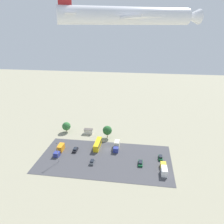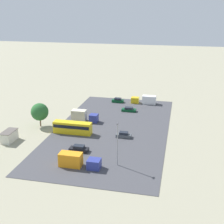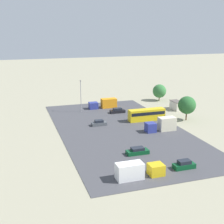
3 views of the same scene
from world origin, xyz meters
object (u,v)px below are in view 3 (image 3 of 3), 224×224
(parked_car_2, at_px, (137,151))
(parked_truck_2, at_px, (162,125))
(bus, at_px, (147,114))
(parked_truck_1, at_px, (137,171))
(parked_car_3, at_px, (117,111))
(shed_building, at_px, (177,105))
(parked_car_1, at_px, (184,165))
(parked_car_0, at_px, (99,123))
(parked_truck_0, at_px, (104,104))

(parked_car_2, height_order, parked_truck_2, parked_truck_2)
(bus, xyz_separation_m, parked_truck_1, (-31.89, 16.18, -0.44))
(bus, xyz_separation_m, parked_car_3, (10.30, 5.24, -1.13))
(shed_building, distance_m, parked_car_1, 44.65)
(parked_car_1, relative_size, parked_truck_1, 0.48)
(parked_car_1, height_order, parked_car_3, parked_car_1)
(parked_car_1, height_order, parked_truck_2, parked_truck_2)
(parked_car_3, bearing_deg, parked_car_0, -40.14)
(parked_car_1, distance_m, parked_car_3, 41.46)
(shed_building, distance_m, parked_car_2, 40.24)
(parked_car_3, distance_m, parked_truck_1, 43.59)
(parked_car_1, bearing_deg, parked_car_2, -148.29)
(parked_car_0, relative_size, parked_truck_0, 0.44)
(bus, relative_size, parked_truck_2, 1.33)
(parked_truck_2, bearing_deg, bus, 0.21)
(parked_truck_0, distance_m, parked_truck_1, 50.22)
(parked_car_2, relative_size, parked_truck_0, 0.52)
(bus, bearing_deg, parked_truck_1, 153.09)
(bus, height_order, parked_car_0, bus)
(parked_truck_1, bearing_deg, shed_building, 142.78)
(bus, distance_m, parked_car_3, 11.61)
(shed_building, distance_m, parked_truck_0, 23.54)
(parked_car_0, relative_size, parked_car_2, 0.85)
(bus, height_order, parked_car_1, bus)
(parked_car_1, xyz_separation_m, parked_truck_2, (21.42, -6.33, 0.89))
(parked_car_3, bearing_deg, parked_truck_2, 14.76)
(parked_car_3, bearing_deg, shed_building, 84.51)
(shed_building, height_order, parked_truck_1, parked_truck_1)
(bus, height_order, parked_truck_2, parked_truck_2)
(parked_car_2, height_order, parked_car_3, parked_car_3)
(parked_truck_1, bearing_deg, parked_car_3, 165.46)
(shed_building, relative_size, parked_car_2, 1.08)
(bus, height_order, parked_car_2, bus)
(parked_car_2, relative_size, parked_truck_2, 0.59)
(parked_truck_2, bearing_deg, parked_car_2, 135.57)
(parked_truck_1, height_order, parked_truck_2, parked_truck_2)
(shed_building, relative_size, bus, 0.48)
(parked_car_1, relative_size, parked_car_2, 0.88)
(parked_truck_0, distance_m, parked_truck_2, 28.23)
(parked_car_0, bearing_deg, parked_truck_0, -21.26)
(bus, bearing_deg, shed_building, -59.76)
(bus, bearing_deg, parked_car_2, 151.42)
(shed_building, bearing_deg, parked_truck_0, 67.19)
(parked_car_3, bearing_deg, parked_truck_0, -164.25)
(bus, xyz_separation_m, parked_car_0, (-0.39, 14.26, -1.14))
(bus, bearing_deg, parked_car_1, 168.57)
(parked_car_2, bearing_deg, parked_car_0, -173.94)
(shed_building, relative_size, parked_truck_0, 0.56)
(parked_truck_1, bearing_deg, bus, 153.09)
(parked_car_2, bearing_deg, parked_truck_1, -23.02)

